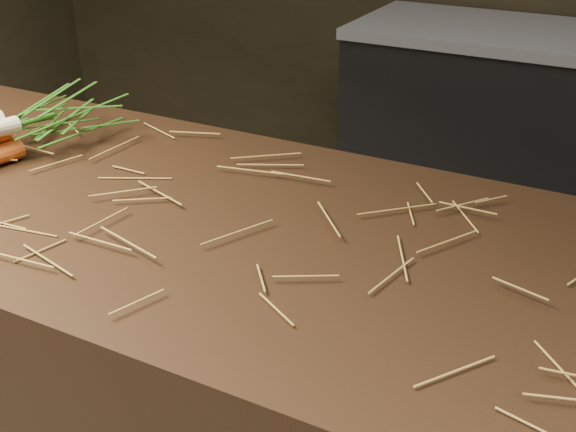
# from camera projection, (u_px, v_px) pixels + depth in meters

# --- Properties ---
(straw_bedding) EXTENTS (1.40, 0.60, 0.02)m
(straw_bedding) POSITION_uv_depth(u_px,v_px,m) (274.00, 225.00, 1.11)
(straw_bedding) COLOR olive
(straw_bedding) RESTS_ON main_counter
(root_veg_bunch) EXTENTS (0.28, 0.60, 0.11)m
(root_veg_bunch) POSITION_uv_depth(u_px,v_px,m) (8.00, 128.00, 1.37)
(root_veg_bunch) COLOR #C54714
(root_veg_bunch) RESTS_ON main_counter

